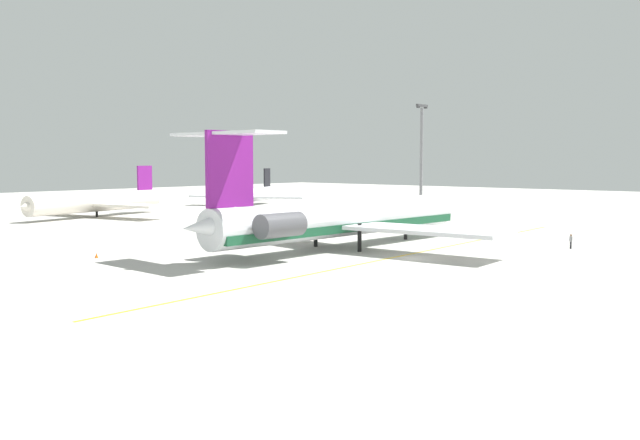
{
  "coord_description": "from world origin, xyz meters",
  "views": [
    {
      "loc": [
        -64.36,
        -42.1,
        10.81
      ],
      "look_at": [
        2.28,
        15.49,
        3.26
      ],
      "focal_mm": 39.08,
      "sensor_mm": 36.0,
      "label": 1
    }
  ],
  "objects": [
    {
      "name": "ground",
      "position": [
        0.0,
        0.0,
        0.0
      ],
      "size": [
        379.41,
        379.41,
        0.0
      ],
      "primitive_type": "plane",
      "color": "#B7B5AD"
    },
    {
      "name": "main_jetliner",
      "position": [
        0.94,
        11.54,
        3.78
      ],
      "size": [
        47.6,
        42.31,
        13.87
      ],
      "rotation": [
        0.0,
        0.0,
        -0.04
      ],
      "color": "silver",
      "rests_on": "ground"
    },
    {
      "name": "airliner_mid_left",
      "position": [
        7.49,
        77.3,
        2.87
      ],
      "size": [
        32.46,
        32.31,
        9.73
      ],
      "rotation": [
        0.0,
        0.0,
        3.34
      ],
      "color": "silver",
      "rests_on": "ground"
    },
    {
      "name": "airliner_mid_right",
      "position": [
        48.09,
        77.88,
        2.6
      ],
      "size": [
        28.31,
        28.51,
        8.83
      ],
      "rotation": [
        0.0,
        0.0,
        3.54
      ],
      "color": "silver",
      "rests_on": "ground"
    },
    {
      "name": "ground_crew_near_nose",
      "position": [
        19.8,
        -10.01,
        1.16
      ],
      "size": [
        0.29,
        0.44,
        1.83
      ],
      "rotation": [
        0.0,
        0.0,
        5.9
      ],
      "color": "black",
      "rests_on": "ground"
    },
    {
      "name": "ground_crew_near_tail",
      "position": [
        22.9,
        35.55,
        1.11
      ],
      "size": [
        0.35,
        0.33,
        1.75
      ],
      "rotation": [
        0.0,
        0.0,
        3.97
      ],
      "color": "black",
      "rests_on": "ground"
    },
    {
      "name": "safety_cone_nose",
      "position": [
        -22.61,
        26.85,
        0.28
      ],
      "size": [
        0.4,
        0.4,
        0.55
      ],
      "primitive_type": "cone",
      "color": "#EA590F",
      "rests_on": "ground"
    },
    {
      "name": "safety_cone_wingtip",
      "position": [
        28.01,
        33.02,
        0.28
      ],
      "size": [
        0.4,
        0.4,
        0.55
      ],
      "primitive_type": "cone",
      "color": "#EA590F",
      "rests_on": "ground"
    },
    {
      "name": "taxiway_centreline",
      "position": [
        2.28,
        2.18,
        0.0
      ],
      "size": [
        85.58,
        3.88,
        0.01
      ],
      "primitive_type": "cube",
      "rotation": [
        0.0,
        0.0,
        0.04
      ],
      "color": "gold",
      "rests_on": "ground"
    },
    {
      "name": "light_mast",
      "position": [
        68.88,
        43.01,
        12.83
      ],
      "size": [
        4.0,
        0.7,
        23.26
      ],
      "color": "slate",
      "rests_on": "ground"
    }
  ]
}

